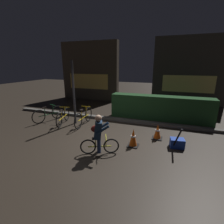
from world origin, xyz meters
TOP-DOWN VIEW (x-y plane):
  - ground_plane at (0.00, 0.00)m, footprint 40.00×40.00m
  - sidewalk_curb at (0.00, 2.20)m, footprint 12.00×0.24m
  - hedge_row at (1.80, 3.10)m, footprint 4.80×0.70m
  - storefront_left at (-3.71, 6.50)m, footprint 4.46×0.54m
  - storefront_right at (3.23, 7.20)m, footprint 4.60×0.54m
  - street_post at (-1.83, 1.20)m, footprint 0.10×0.10m
  - parked_bike_leftmost at (-3.20, 1.04)m, footprint 0.61×1.56m
  - parked_bike_left_mid at (-2.30, 0.93)m, footprint 0.52×1.56m
  - parked_bike_center_left at (-1.35, 1.14)m, footprint 0.46×1.74m
  - traffic_cone_near at (1.20, -0.10)m, footprint 0.36×0.36m
  - traffic_cone_far at (1.91, 0.76)m, footprint 0.36×0.36m
  - blue_crate at (2.59, 0.30)m, footprint 0.48×0.38m
  - cyclist at (0.32, -0.92)m, footprint 1.10×0.55m
  - closed_umbrella at (2.55, 0.05)m, footprint 0.27×0.34m

SIDE VIEW (x-z plane):
  - ground_plane at x=0.00m, z-range 0.00..0.00m
  - sidewalk_curb at x=0.00m, z-range 0.00..0.12m
  - blue_crate at x=2.59m, z-range 0.00..0.30m
  - traffic_cone_far at x=1.91m, z-range -0.01..0.57m
  - traffic_cone_near at x=1.20m, z-range -0.01..0.60m
  - parked_bike_left_mid at x=-2.30m, z-range -0.03..0.70m
  - parked_bike_leftmost at x=-3.20m, z-range -0.03..0.72m
  - parked_bike_center_left at x=-1.35m, z-range -0.04..0.76m
  - closed_umbrella at x=2.55m, z-range 0.00..0.80m
  - hedge_row at x=1.80m, z-range 0.00..1.18m
  - cyclist at x=0.32m, z-range 0.01..1.25m
  - street_post at x=-1.83m, z-range 0.00..2.81m
  - storefront_left at x=-3.71m, z-range -0.01..4.26m
  - storefront_right at x=3.23m, z-range -0.01..4.40m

